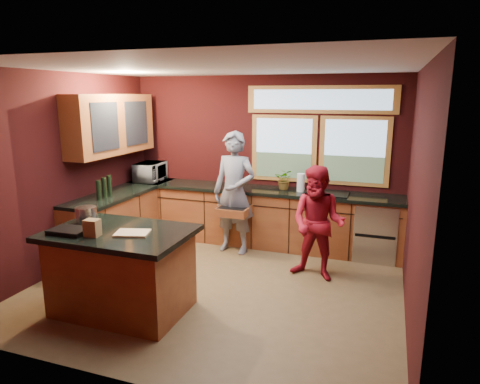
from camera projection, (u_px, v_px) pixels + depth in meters
The scene contains 14 objects.
floor at pixel (218, 286), 5.48m from camera, with size 4.50×4.50×0.00m, color brown.
room_shell at pixel (183, 141), 5.57m from camera, with size 4.52×4.02×2.71m.
back_counter at pixel (269, 217), 6.88m from camera, with size 4.50×0.64×0.93m.
left_counter at pixel (124, 219), 6.79m from camera, with size 0.64×2.30×0.93m.
island at pixel (122, 270), 4.76m from camera, with size 1.55×1.05×0.95m.
person_grey at pixel (234, 193), 6.50m from camera, with size 0.68×0.45×1.87m, color slate.
person_red at pixel (318, 223), 5.56m from camera, with size 0.74×0.57×1.51m, color maroon.
microwave at pixel (150, 172), 7.38m from camera, with size 0.58×0.39×0.32m, color #999999.
potted_plant at pixel (285, 179), 6.71m from camera, with size 0.29×0.25×0.32m, color #999999.
paper_towel at pixel (301, 183), 6.58m from camera, with size 0.12×0.12×0.28m, color white.
cutting_board at pixel (132, 233), 4.55m from camera, with size 0.35×0.25×0.02m, color tan.
stock_pot at pixel (86, 215), 4.96m from camera, with size 0.24×0.24×0.18m, color #ADACB1.
paper_bag at pixel (92, 228), 4.46m from camera, with size 0.15×0.12×0.18m, color brown.
black_tray at pixel (69, 231), 4.57m from camera, with size 0.40×0.28×0.05m, color black.
Camera 1 is at (1.95, -4.69, 2.39)m, focal length 32.00 mm.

